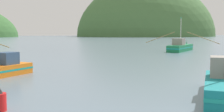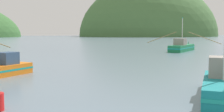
% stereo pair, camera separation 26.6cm
% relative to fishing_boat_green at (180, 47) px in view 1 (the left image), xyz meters
% --- Properties ---
extents(hill_far_right, '(125.39, 100.32, 97.41)m').
position_rel_fishing_boat_green_xyz_m(hill_far_right, '(67.12, 183.62, -0.83)').
color(hill_far_right, '#47703D').
rests_on(hill_far_right, ground).
extents(fishing_boat_green, '(10.63, 10.62, 6.71)m').
position_rel_fishing_boat_green_xyz_m(fishing_boat_green, '(0.00, 0.00, 0.00)').
color(fishing_boat_green, '#197A47').
rests_on(fishing_boat_green, ground).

